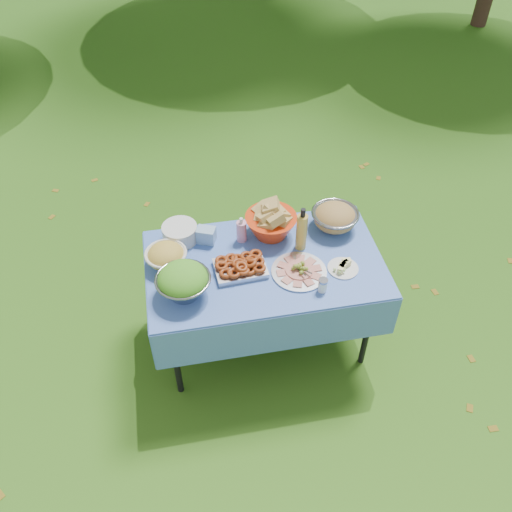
{
  "coord_description": "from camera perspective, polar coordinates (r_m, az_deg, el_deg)",
  "views": [
    {
      "loc": [
        -0.49,
        -2.31,
        3.13
      ],
      "look_at": [
        -0.06,
        0.0,
        0.83
      ],
      "focal_mm": 38.0,
      "sensor_mm": 36.0,
      "label": 1
    }
  ],
  "objects": [
    {
      "name": "ground",
      "position": [
        3.92,
        0.8,
        -8.55
      ],
      "size": [
        80.0,
        80.0,
        0.0
      ],
      "primitive_type": "plane",
      "color": "#153B0A",
      "rests_on": "ground"
    },
    {
      "name": "picnic_table",
      "position": [
        3.63,
        0.86,
        -4.93
      ],
      "size": [
        1.46,
        0.86,
        0.76
      ],
      "primitive_type": "cube",
      "color": "#81BBF9",
      "rests_on": "ground"
    },
    {
      "name": "salad_bowl",
      "position": [
        3.12,
        -7.68,
        -2.68
      ],
      "size": [
        0.36,
        0.36,
        0.21
      ],
      "primitive_type": null,
      "rotation": [
        0.0,
        0.0,
        -0.13
      ],
      "color": "gray",
      "rests_on": "picnic_table"
    },
    {
      "name": "pasta_bowl_white",
      "position": [
        3.33,
        -9.45,
        0.02
      ],
      "size": [
        0.3,
        0.3,
        0.14
      ],
      "primitive_type": null,
      "rotation": [
        0.0,
        0.0,
        0.24
      ],
      "color": "silver",
      "rests_on": "picnic_table"
    },
    {
      "name": "plate_stack",
      "position": [
        3.5,
        -8.01,
        2.41
      ],
      "size": [
        0.24,
        0.24,
        0.11
      ],
      "primitive_type": "cylinder",
      "rotation": [
        0.0,
        0.0,
        -0.09
      ],
      "color": "silver",
      "rests_on": "picnic_table"
    },
    {
      "name": "wipes_box",
      "position": [
        3.47,
        -5.25,
        2.2
      ],
      "size": [
        0.14,
        0.12,
        0.1
      ],
      "primitive_type": "cube",
      "rotation": [
        0.0,
        0.0,
        -0.39
      ],
      "color": "#83ABD2",
      "rests_on": "picnic_table"
    },
    {
      "name": "sanitizer_bottle",
      "position": [
        3.44,
        -1.54,
        2.82
      ],
      "size": [
        0.06,
        0.06,
        0.18
      ],
      "primitive_type": "cylinder",
      "rotation": [
        0.0,
        0.0,
        0.02
      ],
      "color": "pink",
      "rests_on": "picnic_table"
    },
    {
      "name": "bread_bowl",
      "position": [
        3.47,
        1.58,
        3.72
      ],
      "size": [
        0.43,
        0.43,
        0.22
      ],
      "primitive_type": null,
      "rotation": [
        0.0,
        0.0,
        -0.33
      ],
      "color": "red",
      "rests_on": "picnic_table"
    },
    {
      "name": "pasta_bowl_steel",
      "position": [
        3.58,
        8.3,
        4.08
      ],
      "size": [
        0.4,
        0.4,
        0.16
      ],
      "primitive_type": null,
      "rotation": [
        0.0,
        0.0,
        -0.4
      ],
      "color": "gray",
      "rests_on": "picnic_table"
    },
    {
      "name": "fried_tray",
      "position": [
        3.27,
        -1.67,
        -1.1
      ],
      "size": [
        0.32,
        0.24,
        0.07
      ],
      "primitive_type": "cube",
      "rotation": [
        0.0,
        0.0,
        0.06
      ],
      "color": "silver",
      "rests_on": "picnic_table"
    },
    {
      "name": "charcuterie_platter",
      "position": [
        3.27,
        4.58,
        -1.24
      ],
      "size": [
        0.43,
        0.43,
        0.08
      ],
      "primitive_type": "cylinder",
      "rotation": [
        0.0,
        0.0,
        0.34
      ],
      "color": "silver",
      "rests_on": "picnic_table"
    },
    {
      "name": "oil_bottle",
      "position": [
        3.35,
        4.84,
        2.87
      ],
      "size": [
        0.08,
        0.08,
        0.31
      ],
      "primitive_type": "cylinder",
      "rotation": [
        0.0,
        0.0,
        0.19
      ],
      "color": "gold",
      "rests_on": "picnic_table"
    },
    {
      "name": "cheese_plate",
      "position": [
        3.33,
        9.18,
        -1.03
      ],
      "size": [
        0.23,
        0.23,
        0.05
      ],
      "primitive_type": "cylinder",
      "rotation": [
        0.0,
        0.0,
        0.25
      ],
      "color": "silver",
      "rests_on": "picnic_table"
    },
    {
      "name": "shaker",
      "position": [
        3.18,
        7.04,
        -3.06
      ],
      "size": [
        0.07,
        0.07,
        0.09
      ],
      "primitive_type": "cylinder",
      "rotation": [
        0.0,
        0.0,
        -0.26
      ],
      "color": "white",
      "rests_on": "picnic_table"
    }
  ]
}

